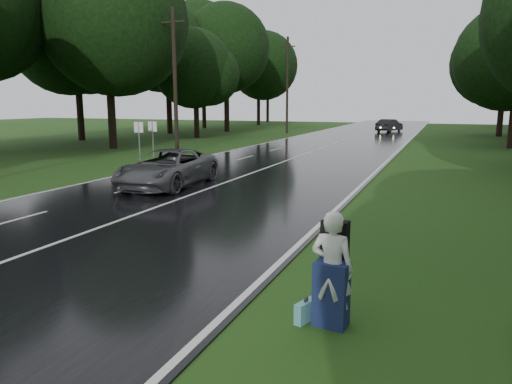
% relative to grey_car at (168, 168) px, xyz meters
% --- Properties ---
extents(ground, '(160.00, 160.00, 0.00)m').
position_rel_grey_car_xyz_m(ground, '(1.87, -8.88, -0.82)').
color(ground, '#214514').
rests_on(ground, ground).
extents(road, '(12.00, 140.00, 0.04)m').
position_rel_grey_car_xyz_m(road, '(1.87, 11.12, -0.80)').
color(road, black).
rests_on(road, ground).
extents(lane_center, '(0.12, 140.00, 0.01)m').
position_rel_grey_car_xyz_m(lane_center, '(1.87, 11.12, -0.78)').
color(lane_center, silver).
rests_on(lane_center, road).
extents(grey_car, '(2.95, 5.80, 1.57)m').
position_rel_grey_car_xyz_m(grey_car, '(0.00, 0.00, 0.00)').
color(grey_car, '#47484C').
rests_on(grey_car, road).
extents(far_car, '(2.93, 4.94, 1.54)m').
position_rel_grey_car_xyz_m(far_car, '(4.37, 43.38, -0.02)').
color(far_car, black).
rests_on(far_car, road).
extents(hitchhiker, '(0.74, 0.68, 1.92)m').
position_rel_grey_car_xyz_m(hitchhiker, '(9.41, -10.08, 0.07)').
color(hitchhiker, silver).
rests_on(hitchhiker, ground).
extents(suitcase, '(0.29, 0.51, 0.35)m').
position_rel_grey_car_xyz_m(suitcase, '(8.99, -10.10, -0.65)').
color(suitcase, '#549CA3').
rests_on(suitcase, ground).
extents(utility_pole_mid, '(1.80, 0.28, 9.90)m').
position_rel_grey_car_xyz_m(utility_pole_mid, '(-6.63, 11.76, -0.82)').
color(utility_pole_mid, black).
rests_on(utility_pole_mid, ground).
extents(utility_pole_far, '(1.80, 0.28, 10.97)m').
position_rel_grey_car_xyz_m(utility_pole_far, '(-6.63, 36.58, -0.82)').
color(utility_pole_far, black).
rests_on(utility_pole_far, ground).
extents(road_sign_a, '(0.60, 0.10, 2.49)m').
position_rel_grey_car_xyz_m(road_sign_a, '(-5.33, 5.53, -0.82)').
color(road_sign_a, white).
rests_on(road_sign_a, ground).
extents(road_sign_b, '(0.59, 0.10, 2.47)m').
position_rel_grey_car_xyz_m(road_sign_b, '(-5.33, 6.91, -0.82)').
color(road_sign_b, white).
rests_on(road_sign_b, ground).
extents(tree_left_d, '(10.43, 10.43, 16.29)m').
position_rel_grey_car_xyz_m(tree_left_d, '(-13.51, 13.50, -0.82)').
color(tree_left_d, black).
rests_on(tree_left_d, ground).
extents(tree_left_e, '(7.58, 7.58, 11.85)m').
position_rel_grey_car_xyz_m(tree_left_e, '(-12.99, 26.21, -0.82)').
color(tree_left_e, black).
rests_on(tree_left_e, ground).
extents(tree_left_f, '(11.47, 11.47, 17.92)m').
position_rel_grey_car_xyz_m(tree_left_f, '(-14.60, 36.90, -0.82)').
color(tree_left_f, black).
rests_on(tree_left_f, ground).
extents(tree_right_e, '(7.52, 7.52, 11.75)m').
position_rel_grey_car_xyz_m(tree_right_e, '(15.76, 25.32, -0.82)').
color(tree_right_e, black).
rests_on(tree_right_e, ground).
extents(tree_right_f, '(8.19, 8.19, 12.80)m').
position_rel_grey_car_xyz_m(tree_right_f, '(16.15, 39.79, -0.82)').
color(tree_right_f, black).
rests_on(tree_right_f, ground).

